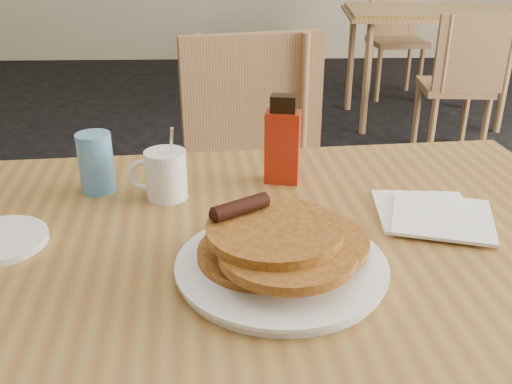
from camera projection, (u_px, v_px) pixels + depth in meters
main_table at (265, 258)px, 0.98m from camera, size 1.37×0.99×0.75m
neighbor_table at (430, 16)px, 3.70m from camera, size 1.15×0.83×0.75m
chair_main_far at (254, 171)px, 1.69m from camera, size 0.52×0.52×0.95m
chair_neighbor_far at (395, 27)px, 4.44m from camera, size 0.43×0.43×0.88m
chair_neighbor_near at (462, 75)px, 3.15m from camera, size 0.41×0.41×0.82m
pancake_plate at (281, 254)px, 0.86m from camera, size 0.32×0.32×0.10m
coffee_mug at (165, 174)px, 1.09m from camera, size 0.11×0.08×0.15m
syrup_bottle at (283, 143)px, 1.15m from camera, size 0.08×0.06×0.18m
napkin_stack at (433, 214)px, 1.03m from camera, size 0.22×0.23×0.01m
blue_tumbler at (96, 163)px, 1.11m from camera, size 0.09×0.09×0.12m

